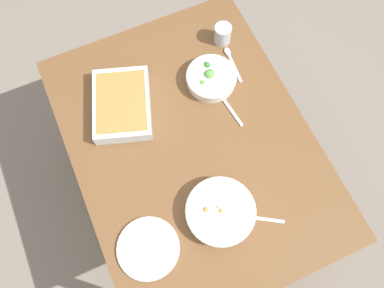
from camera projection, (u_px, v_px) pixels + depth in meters
ground_plane at (192, 190)px, 2.17m from camera, size 6.00×6.00×0.00m
dining_table at (192, 152)px, 1.56m from camera, size 1.20×0.90×0.74m
stew_bowl at (220, 212)px, 1.35m from camera, size 0.25×0.25×0.06m
broccoli_bowl at (211, 78)px, 1.54m from camera, size 0.21×0.21×0.07m
baking_dish at (122, 104)px, 1.50m from camera, size 0.35×0.30×0.06m
drink_cup at (223, 35)px, 1.61m from camera, size 0.07×0.07×0.08m
side_plate at (148, 248)px, 1.33m from camera, size 0.22×0.22×0.01m
spoon_by_stew at (253, 218)px, 1.37m from camera, size 0.11×0.16×0.01m
spoon_by_broccoli at (227, 103)px, 1.53m from camera, size 0.18×0.04×0.01m
spoon_spare at (231, 60)px, 1.60m from camera, size 0.18×0.03×0.01m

